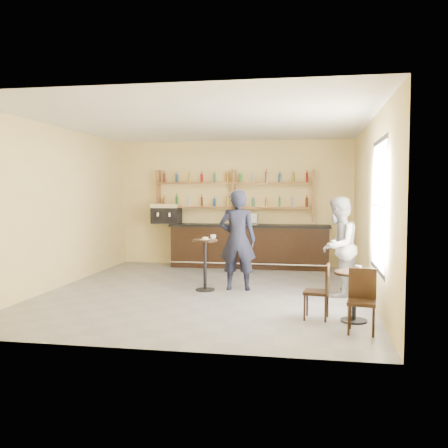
% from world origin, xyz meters
% --- Properties ---
extents(floor, '(7.00, 7.00, 0.00)m').
position_xyz_m(floor, '(0.00, 0.00, 0.00)').
color(floor, gray).
rests_on(floor, ground).
extents(ceiling, '(7.00, 7.00, 0.00)m').
position_xyz_m(ceiling, '(0.00, 0.00, 3.20)').
color(ceiling, white).
rests_on(ceiling, wall_back).
extents(wall_back, '(7.00, 0.00, 7.00)m').
position_xyz_m(wall_back, '(0.00, 3.50, 1.60)').
color(wall_back, '#F9DD8D').
rests_on(wall_back, floor).
extents(wall_front, '(7.00, 0.00, 7.00)m').
position_xyz_m(wall_front, '(0.00, -3.50, 1.60)').
color(wall_front, '#F9DD8D').
rests_on(wall_front, floor).
extents(wall_left, '(0.00, 7.00, 7.00)m').
position_xyz_m(wall_left, '(-3.00, 0.00, 1.60)').
color(wall_left, '#F9DD8D').
rests_on(wall_left, floor).
extents(wall_right, '(0.00, 7.00, 7.00)m').
position_xyz_m(wall_right, '(3.00, 0.00, 1.60)').
color(wall_right, '#F9DD8D').
rests_on(wall_right, floor).
extents(window_pane, '(0.00, 2.00, 2.00)m').
position_xyz_m(window_pane, '(2.99, -1.20, 1.70)').
color(window_pane, white).
rests_on(window_pane, wall_right).
extents(window_frame, '(0.04, 1.70, 2.10)m').
position_xyz_m(window_frame, '(2.99, -1.20, 1.70)').
color(window_frame, black).
rests_on(window_frame, wall_right).
extents(shelf_unit, '(4.00, 0.26, 1.40)m').
position_xyz_m(shelf_unit, '(0.00, 3.37, 1.81)').
color(shelf_unit, brown).
rests_on(shelf_unit, wall_back).
extents(liquor_bottles, '(3.68, 0.10, 1.00)m').
position_xyz_m(liquor_bottles, '(0.00, 3.37, 1.98)').
color(liquor_bottles, '#8C5919').
rests_on(liquor_bottles, shelf_unit).
extents(bar_counter, '(3.99, 0.78, 1.08)m').
position_xyz_m(bar_counter, '(0.44, 3.15, 0.54)').
color(bar_counter, black).
rests_on(bar_counter, floor).
extents(espresso_machine, '(0.72, 0.46, 0.51)m').
position_xyz_m(espresso_machine, '(-1.72, 3.15, 1.34)').
color(espresso_machine, black).
rests_on(espresso_machine, bar_counter).
extents(pastry_case, '(0.48, 0.39, 0.28)m').
position_xyz_m(pastry_case, '(0.41, 3.15, 1.22)').
color(pastry_case, silver).
rests_on(pastry_case, bar_counter).
extents(pedestal_table, '(0.56, 0.56, 0.99)m').
position_xyz_m(pedestal_table, '(-0.05, 0.13, 0.50)').
color(pedestal_table, black).
rests_on(pedestal_table, floor).
extents(napkin, '(0.22, 0.22, 0.00)m').
position_xyz_m(napkin, '(-0.05, 0.13, 1.00)').
color(napkin, white).
rests_on(napkin, pedestal_table).
extents(donut, '(0.13, 0.13, 0.04)m').
position_xyz_m(donut, '(-0.04, 0.12, 1.02)').
color(donut, '#E8A554').
rests_on(donut, napkin).
extents(cup_pedestal, '(0.14, 0.14, 0.09)m').
position_xyz_m(cup_pedestal, '(0.09, 0.23, 1.04)').
color(cup_pedestal, white).
rests_on(cup_pedestal, pedestal_table).
extents(man_main, '(0.74, 0.50, 1.96)m').
position_xyz_m(man_main, '(0.55, 0.31, 0.98)').
color(man_main, black).
rests_on(man_main, floor).
extents(cafe_table, '(0.77, 0.77, 0.75)m').
position_xyz_m(cafe_table, '(2.60, -1.72, 0.37)').
color(cafe_table, black).
rests_on(cafe_table, floor).
extents(cup_cafe, '(0.12, 0.12, 0.09)m').
position_xyz_m(cup_cafe, '(2.65, -1.72, 0.79)').
color(cup_cafe, white).
rests_on(cup_cafe, cafe_table).
extents(chair_west, '(0.40, 0.40, 0.84)m').
position_xyz_m(chair_west, '(2.05, -1.67, 0.42)').
color(chair_west, black).
rests_on(chair_west, floor).
extents(chair_south, '(0.42, 0.42, 0.87)m').
position_xyz_m(chair_south, '(2.65, -2.32, 0.43)').
color(chair_south, black).
rests_on(chair_south, floor).
extents(patron_second, '(0.97, 1.08, 1.83)m').
position_xyz_m(patron_second, '(2.46, 0.10, 0.91)').
color(patron_second, gray).
rests_on(patron_second, floor).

